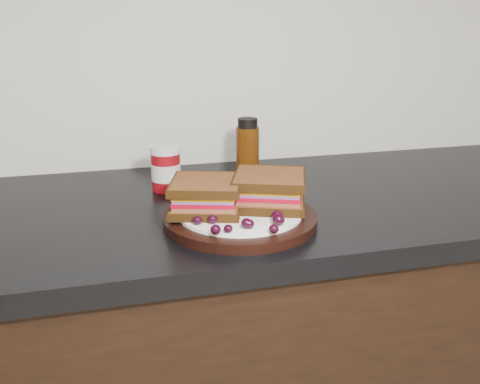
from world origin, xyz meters
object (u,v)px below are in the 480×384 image
object	(u,v)px
condiment_jar	(166,168)
plate	(240,219)
oil_bottle	(248,151)
sandwich_left	(206,196)

from	to	relation	value
condiment_jar	plate	bearing A→B (deg)	-65.73
oil_bottle	condiment_jar	bearing A→B (deg)	-176.12
plate	condiment_jar	distance (m)	0.26
sandwich_left	oil_bottle	xyz separation A→B (m)	(0.14, 0.23, 0.02)
sandwich_left	oil_bottle	bearing A→B (deg)	75.37
plate	oil_bottle	bearing A→B (deg)	71.53
sandwich_left	condiment_jar	distance (m)	0.22
plate	sandwich_left	size ratio (longest dim) A/B	2.25
plate	oil_bottle	size ratio (longest dim) A/B	1.92
plate	sandwich_left	distance (m)	0.07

